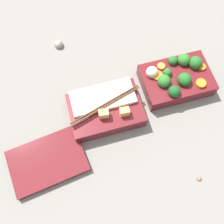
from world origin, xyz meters
TOP-DOWN VIEW (x-y plane):
  - ground_plane at (0.00, 0.00)m, footprint 3.00×3.00m
  - bento_tray_vegetable at (-0.13, -0.01)m, footprint 0.21×0.14m
  - bento_tray_rice at (0.11, 0.03)m, footprint 0.22×0.14m
  - bento_lid at (0.30, 0.13)m, footprint 0.22×0.16m
  - pebble_1 at (-0.09, 0.28)m, footprint 0.02×0.02m
  - pebble_3 at (0.20, -0.25)m, footprint 0.03×0.03m

SIDE VIEW (x-z plane):
  - ground_plane at x=0.00m, z-range 0.00..0.00m
  - pebble_1 at x=-0.09m, z-range 0.00..0.01m
  - pebble_3 at x=0.20m, z-range -0.01..0.02m
  - bento_lid at x=0.30m, z-range 0.00..0.02m
  - bento_tray_rice at x=0.11m, z-range -0.01..0.07m
  - bento_tray_vegetable at x=-0.13m, z-range -0.01..0.07m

